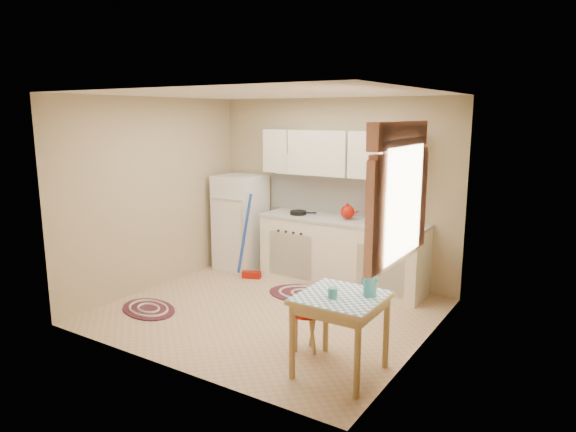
{
  "coord_description": "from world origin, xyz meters",
  "views": [
    {
      "loc": [
        3.24,
        -4.69,
        2.29
      ],
      "look_at": [
        0.11,
        0.25,
        1.12
      ],
      "focal_mm": 32.0,
      "sensor_mm": 36.0,
      "label": 1
    }
  ],
  "objects_px": {
    "table": "(340,335)",
    "stool": "(307,330)",
    "base_cabinets": "(342,254)",
    "fridge": "(241,222)"
  },
  "relations": [
    {
      "from": "table",
      "to": "stool",
      "type": "distance_m",
      "value": 0.53
    },
    {
      "from": "fridge",
      "to": "stool",
      "type": "xyz_separation_m",
      "value": [
        2.25,
        -1.88,
        -0.49
      ]
    },
    {
      "from": "fridge",
      "to": "table",
      "type": "bearing_deg",
      "value": -37.66
    },
    {
      "from": "table",
      "to": "stool",
      "type": "xyz_separation_m",
      "value": [
        -0.46,
        0.21,
        -0.15
      ]
    },
    {
      "from": "base_cabinets",
      "to": "table",
      "type": "distance_m",
      "value": 2.39
    },
    {
      "from": "fridge",
      "to": "stool",
      "type": "relative_size",
      "value": 3.33
    },
    {
      "from": "table",
      "to": "stool",
      "type": "bearing_deg",
      "value": 155.19
    },
    {
      "from": "stool",
      "to": "table",
      "type": "bearing_deg",
      "value": -24.81
    },
    {
      "from": "fridge",
      "to": "base_cabinets",
      "type": "distance_m",
      "value": 1.68
    },
    {
      "from": "table",
      "to": "base_cabinets",
      "type": "bearing_deg",
      "value": 116.29
    }
  ]
}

